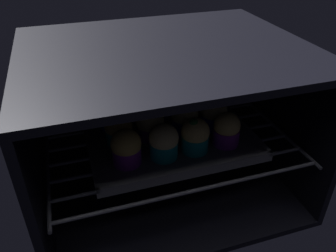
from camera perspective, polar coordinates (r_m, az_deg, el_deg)
oven_cavity at (r=81.92cm, az=-1.18°, el=1.72°), size 59.00×47.00×37.00cm
oven_rack at (r=80.32cm, az=-0.28°, el=-1.84°), size 54.80×42.00×0.80cm
baking_tray at (r=78.72cm, az=0.00°, el=-1.68°), size 36.83×29.37×2.20cm
muffin_row0_col0 at (r=68.34cm, az=-7.00°, el=-3.64°), size 6.15×6.15×7.74cm
muffin_row0_col1 at (r=69.55cm, az=-0.71°, el=-2.70°), size 6.12×6.12×7.67cm
muffin_row0_col2 at (r=71.56cm, az=4.56°, el=-1.61°), size 6.03×6.03×8.08cm
muffin_row0_col3 at (r=74.56cm, az=9.79°, el=-0.55°), size 5.85×5.85×7.59cm
muffin_row1_col0 at (r=74.70cm, az=-8.28°, el=-0.48°), size 6.14×6.14×7.41cm
muffin_row1_col1 at (r=75.73cm, az=-3.02°, el=0.43°), size 6.36×6.36×7.52cm
muffin_row1_col2 at (r=77.36cm, az=2.79°, el=1.38°), size 6.15×6.15×7.85cm
muffin_row1_col3 at (r=79.71cm, az=7.59°, el=2.10°), size 6.30×6.30×7.85cm
muffin_row2_col0 at (r=80.43cm, az=-9.39°, el=2.00°), size 5.85×5.85×7.42cm
muffin_row2_col1 at (r=81.73cm, az=-3.92°, el=3.15°), size 5.91×5.91×7.72cm
muffin_row2_col2 at (r=83.87cm, az=0.81°, el=3.66°), size 5.85×5.85×7.09cm
muffin_row2_col3 at (r=85.75cm, az=5.90°, el=4.65°), size 6.15×6.15×8.40cm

